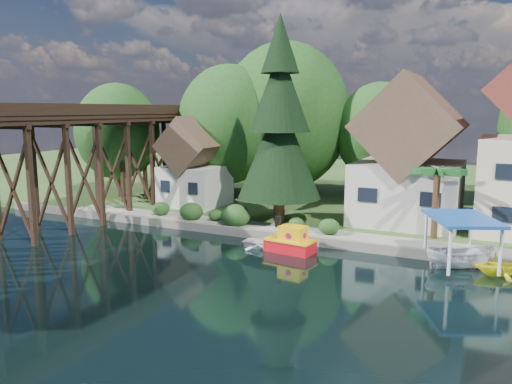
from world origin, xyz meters
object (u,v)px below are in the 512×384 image
conifer (280,124)px  boat_canopy (460,247)px  tugboat (291,242)px  shed (195,168)px  boat_yellow (498,263)px  trestle_bridge (71,157)px  palm_tree (437,173)px  house_left (409,160)px  boat_white_a (270,242)px

conifer → boat_canopy: size_ratio=2.73×
tugboat → boat_canopy: 9.89m
shed → boat_yellow: shed is taller
boat_canopy → shed: bearing=161.4°
trestle_bridge → palm_tree: 26.26m
shed → tugboat: (12.57, -8.54, -3.16)m
trestle_bridge → boat_yellow: bearing=3.1°
conifer → tugboat: bearing=-59.9°
boat_yellow → house_left: bearing=9.9°
trestle_bridge → conifer: size_ratio=2.91×
conifer → shed: bearing=162.2°
trestle_bridge → boat_white_a: (16.05, 1.03, -4.97)m
shed → tugboat: 15.52m
palm_tree → boat_canopy: (1.89, -4.49, -3.53)m
conifer → boat_canopy: (13.02, -4.54, -6.52)m
house_left → boat_white_a: (-6.95, -9.80, -4.76)m
trestle_bridge → shed: size_ratio=5.63×
shed → tugboat: size_ratio=2.40×
trestle_bridge → tugboat: 18.20m
trestle_bridge → palm_tree: bearing=13.8°
house_left → tugboat: size_ratio=3.36×
house_left → boat_yellow: (6.36, -9.25, -4.47)m
house_left → boat_white_a: house_left is taller
trestle_bridge → shed: (5.00, 9.33, -1.52)m
house_left → tugboat: bearing=-118.4°
boat_canopy → boat_yellow: boat_canopy is taller
boat_white_a → boat_yellow: boat_yellow is taller
house_left → conifer: size_ratio=0.73×
boat_white_a → conifer: bearing=14.7°
shed → boat_canopy: (22.39, -7.54, -2.54)m
shed → boat_canopy: size_ratio=1.41×
house_left → conifer: bearing=-152.4°
house_left → boat_yellow: size_ratio=4.33×
tugboat → boat_canopy: (9.82, 0.99, 0.61)m
trestle_bridge → palm_tree: size_ratio=8.94×
tugboat → house_left: bearing=61.6°
palm_tree → tugboat: size_ratio=1.51×
conifer → palm_tree: 11.53m
boat_yellow → boat_canopy: bearing=59.4°
shed → palm_tree: 20.75m
tugboat → boat_canopy: boat_canopy is taller
shed → boat_white_a: (11.05, -8.30, -3.45)m
boat_white_a → shed: bearing=50.1°
tugboat → boat_white_a: size_ratio=0.90×
house_left → boat_canopy: (4.39, -9.05, -3.85)m
trestle_bridge → house_left: size_ratio=4.01×
house_left → boat_yellow: house_left is taller
shed → palm_tree: shed is taller
trestle_bridge → conifer: 15.89m
tugboat → palm_tree: bearing=34.7°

